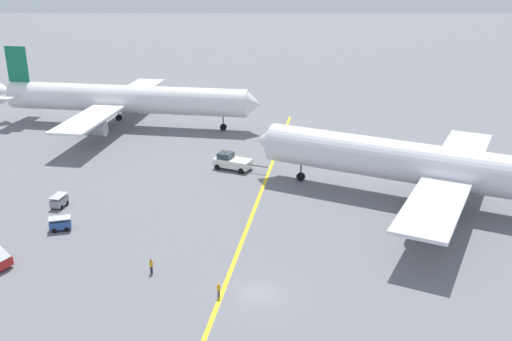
# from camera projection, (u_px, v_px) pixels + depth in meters

# --- Properties ---
(ground_plane) EXTENTS (600.00, 600.00, 0.00)m
(ground_plane) POSITION_uv_depth(u_px,v_px,m) (260.00, 294.00, 59.93)
(ground_plane) COLOR slate
(taxiway_stripe) EXTENTS (16.53, 118.99, 0.01)m
(taxiway_stripe) POSITION_uv_depth(u_px,v_px,m) (240.00, 247.00, 69.35)
(taxiway_stripe) COLOR yellow
(taxiway_stripe) RESTS_ON ground
(airliner_at_gate_left) EXTENTS (54.77, 45.58, 15.53)m
(airliner_at_gate_left) POSITION_uv_depth(u_px,v_px,m) (125.00, 99.00, 116.42)
(airliner_at_gate_left) COLOR white
(airliner_at_gate_left) RESTS_ON ground
(airliner_being_pushed) EXTENTS (50.92, 41.16, 17.08)m
(airliner_being_pushed) POSITION_uv_depth(u_px,v_px,m) (436.00, 167.00, 79.48)
(airliner_being_pushed) COLOR silver
(airliner_being_pushed) RESTS_ON ground
(pushback_tug) EXTENTS (9.01, 5.07, 2.93)m
(pushback_tug) POSITION_uv_depth(u_px,v_px,m) (232.00, 162.00, 94.29)
(pushback_tug) COLOR white
(pushback_tug) RESTS_ON ground
(gse_baggage_cart_trailing) EXTENTS (2.06, 2.98, 1.71)m
(gse_baggage_cart_trailing) POSITION_uv_depth(u_px,v_px,m) (59.00, 201.00, 80.20)
(gse_baggage_cart_trailing) COLOR gray
(gse_baggage_cart_trailing) RESTS_ON ground
(gse_baggage_cart_near_cluster) EXTENTS (3.06, 2.27, 1.71)m
(gse_baggage_cart_near_cluster) POSITION_uv_depth(u_px,v_px,m) (60.00, 224.00, 73.46)
(gse_baggage_cart_near_cluster) COLOR #2D5199
(gse_baggage_cart_near_cluster) RESTS_ON ground
(ground_crew_wing_walker_right) EXTENTS (0.36, 0.36, 1.65)m
(ground_crew_wing_walker_right) POSITION_uv_depth(u_px,v_px,m) (219.00, 290.00, 59.03)
(ground_crew_wing_walker_right) COLOR #4C4C51
(ground_crew_wing_walker_right) RESTS_ON ground
(ground_crew_ramp_agent_by_cones) EXTENTS (0.49, 0.36, 1.74)m
(ground_crew_ramp_agent_by_cones) POSITION_uv_depth(u_px,v_px,m) (151.00, 266.00, 63.47)
(ground_crew_ramp_agent_by_cones) COLOR black
(ground_crew_ramp_agent_by_cones) RESTS_ON ground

